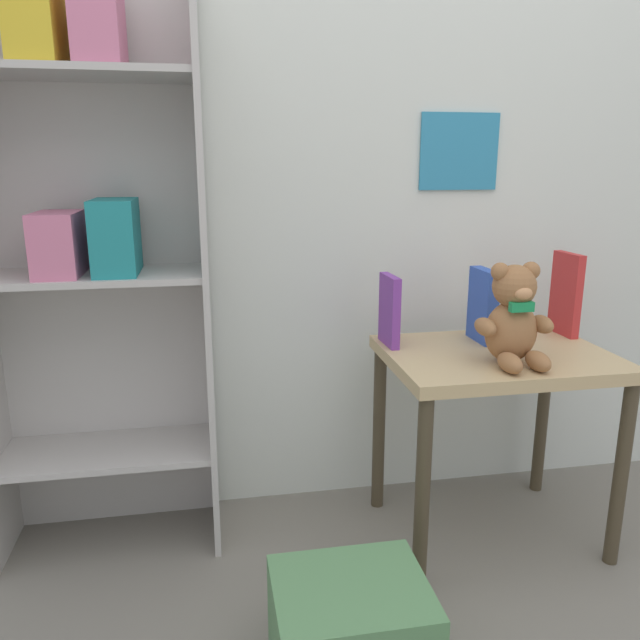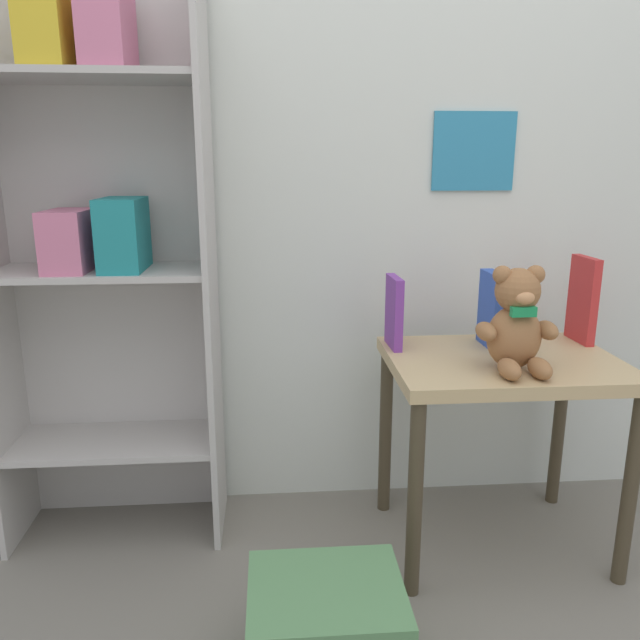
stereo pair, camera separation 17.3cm
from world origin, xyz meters
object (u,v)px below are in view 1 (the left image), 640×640
at_px(book_standing_purple, 389,310).
at_px(book_standing_blue, 483,305).
at_px(bookshelf_side, 91,233).
at_px(storage_bin, 351,631).
at_px(book_standing_red, 566,294).
at_px(display_table, 495,381).
at_px(teddy_bear, 514,318).

relative_size(book_standing_purple, book_standing_blue, 0.95).
bearing_deg(bookshelf_side, storage_bin, -49.07).
bearing_deg(storage_bin, book_standing_red, 36.54).
relative_size(bookshelf_side, book_standing_blue, 7.35).
distance_m(display_table, book_standing_red, 0.39).
height_order(display_table, teddy_bear, teddy_bear).
height_order(book_standing_purple, book_standing_red, book_standing_red).
distance_m(bookshelf_side, book_standing_red, 1.43).
distance_m(bookshelf_side, teddy_bear, 1.17).
distance_m(display_table, book_standing_blue, 0.23).
relative_size(book_standing_blue, storage_bin, 0.66).
distance_m(display_table, storage_bin, 0.81).
bearing_deg(book_standing_blue, bookshelf_side, 174.65).
height_order(teddy_bear, storage_bin, teddy_bear).
relative_size(teddy_bear, book_standing_red, 1.07).
distance_m(teddy_bear, book_standing_blue, 0.22).
height_order(display_table, book_standing_blue, book_standing_blue).
distance_m(bookshelf_side, storage_bin, 1.21).
bearing_deg(book_standing_blue, display_table, -91.09).
distance_m(book_standing_red, storage_bin, 1.19).
bearing_deg(teddy_bear, book_standing_red, 38.78).
relative_size(teddy_bear, book_standing_purple, 1.31).
bearing_deg(display_table, bookshelf_side, 169.92).
xyz_separation_m(teddy_bear, book_standing_blue, (0.01, 0.22, -0.01)).
relative_size(bookshelf_side, storage_bin, 4.83).
height_order(bookshelf_side, storage_bin, bookshelf_side).
xyz_separation_m(display_table, book_standing_purple, (-0.29, 0.13, 0.19)).
relative_size(display_table, book_standing_blue, 2.88).
bearing_deg(storage_bin, book_standing_blue, 47.42).
bearing_deg(display_table, storage_bin, -138.86).
bearing_deg(bookshelf_side, display_table, -10.08).
bearing_deg(bookshelf_side, book_standing_blue, -4.26).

